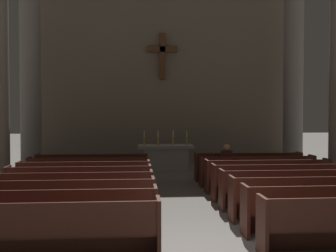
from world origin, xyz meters
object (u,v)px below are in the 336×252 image
(column_right_third, at_px, (293,80))
(pew_left_row_7, at_px, (89,173))
(altar, at_px, (166,157))
(candlestick_outer_left, at_px, (144,141))
(column_left_third, at_px, (30,78))
(pew_left_row_1, at_px, (42,231))
(pew_left_row_4, at_px, (73,192))
(pew_left_row_2, at_px, (55,214))
(pew_left_row_5, at_px, (79,184))
(pew_right_row_3, at_px, (315,198))
(pew_left_row_8, at_px, (93,168))
(pew_right_row_8, at_px, (248,166))
(candlestick_inner_right, at_px, (173,140))
(pew_right_row_6, at_px, (268,176))
(lone_worshipper, at_px, (226,164))
(pew_left_row_3, at_px, (65,202))
(pew_right_row_4, at_px, (296,189))
(pew_left_row_6, at_px, (85,178))
(candlestick_inner_left, at_px, (158,140))
(pew_right_row_7, at_px, (257,171))
(candlestick_outer_right, at_px, (187,140))
(pew_right_row_5, at_px, (280,182))

(column_right_third, bearing_deg, pew_left_row_7, -153.12)
(altar, relative_size, candlestick_outer_left, 3.92)
(candlestick_outer_left, bearing_deg, column_left_third, 177.17)
(pew_left_row_1, distance_m, pew_left_row_4, 3.02)
(pew_left_row_1, xyz_separation_m, candlestick_outer_left, (1.73, 9.82, 0.71))
(pew_left_row_2, bearing_deg, column_left_third, 106.68)
(pew_left_row_5, xyz_separation_m, candlestick_outer_left, (1.73, 5.78, 0.71))
(pew_right_row_3, bearing_deg, pew_left_row_8, 135.70)
(pew_right_row_8, xyz_separation_m, candlestick_inner_right, (-2.28, 2.76, 0.71))
(pew_right_row_3, height_order, candlestick_inner_right, candlestick_inner_right)
(pew_right_row_6, height_order, column_right_third, column_right_third)
(altar, relative_size, lone_worshipper, 1.67)
(pew_left_row_8, height_order, altar, altar)
(pew_left_row_3, relative_size, pew_right_row_4, 1.00)
(pew_left_row_1, distance_m, altar, 10.15)
(pew_left_row_2, height_order, pew_left_row_7, same)
(pew_left_row_3, height_order, pew_left_row_6, same)
(pew_left_row_6, xyz_separation_m, pew_right_row_6, (5.16, 0.00, 0.00))
(pew_right_row_8, xyz_separation_m, candlestick_inner_left, (-2.88, 2.76, 0.71))
(lone_worshipper, bearing_deg, pew_right_row_3, -76.51)
(pew_left_row_7, height_order, pew_right_row_7, same)
(altar, bearing_deg, pew_right_row_8, -46.91)
(pew_right_row_4, relative_size, candlestick_outer_left, 6.38)
(pew_left_row_5, distance_m, pew_right_row_6, 5.26)
(pew_right_row_4, height_order, candlestick_inner_right, candlestick_inner_right)
(pew_left_row_4, distance_m, pew_left_row_5, 1.01)
(candlestick_outer_left, xyz_separation_m, lone_worshipper, (2.46, -3.73, -0.49))
(candlestick_inner_right, bearing_deg, pew_right_row_8, -50.42)
(pew_right_row_8, height_order, altar, altar)
(pew_right_row_8, bearing_deg, pew_right_row_4, -90.00)
(pew_right_row_7, xyz_separation_m, lone_worshipper, (-0.98, 0.04, 0.22))
(pew_left_row_2, height_order, lone_worshipper, lone_worshipper)
(pew_left_row_1, xyz_separation_m, pew_right_row_7, (5.16, 6.05, 0.00))
(column_right_third, distance_m, lone_worshipper, 6.15)
(candlestick_outer_left, bearing_deg, column_right_third, 2.04)
(pew_right_row_8, distance_m, altar, 3.78)
(altar, height_order, candlestick_inner_right, candlestick_inner_right)
(pew_left_row_6, distance_m, pew_right_row_3, 5.98)
(pew_left_row_1, distance_m, pew_left_row_3, 2.02)
(candlestick_outer_right, bearing_deg, pew_left_row_3, -113.75)
(pew_left_row_1, relative_size, candlestick_inner_left, 6.38)
(altar, xyz_separation_m, candlestick_outer_left, (-0.85, 0.00, 0.65))
(pew_left_row_1, bearing_deg, pew_left_row_2, 90.00)
(pew_right_row_3, height_order, pew_right_row_5, same)
(pew_right_row_5, height_order, column_left_third, column_left_third)
(pew_left_row_3, xyz_separation_m, column_right_third, (7.87, 8.02, 3.15))
(pew_left_row_4, distance_m, pew_left_row_6, 2.02)
(pew_right_row_6, bearing_deg, pew_left_row_5, -168.96)
(pew_left_row_4, relative_size, pew_left_row_7, 1.00)
(column_right_third, xyz_separation_m, candlestick_inner_left, (-5.59, -0.22, -2.45))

